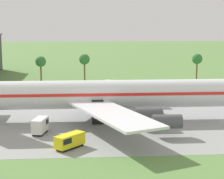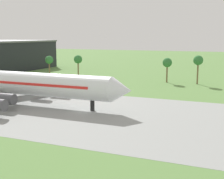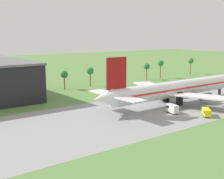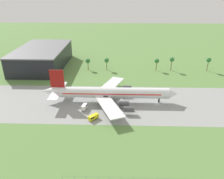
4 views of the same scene
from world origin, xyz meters
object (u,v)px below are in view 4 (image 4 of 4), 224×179
object	(u,v)px
baggage_tug	(93,117)
terminal_building	(42,57)
fuel_truck	(84,107)
jet_airliner	(109,93)

from	to	relation	value
baggage_tug	terminal_building	distance (m)	93.62
fuel_truck	jet_airliner	bearing A→B (deg)	36.68
baggage_tug	fuel_truck	distance (m)	11.00
baggage_tug	fuel_truck	xyz separation A→B (m)	(-5.70, 9.41, 0.26)
jet_airliner	fuel_truck	bearing A→B (deg)	-143.32
baggage_tug	fuel_truck	world-z (taller)	fuel_truck
jet_airliner	baggage_tug	bearing A→B (deg)	-110.76
fuel_truck	terminal_building	world-z (taller)	terminal_building
jet_airliner	terminal_building	xyz separation A→B (m)	(-57.05, 59.97, 2.14)
jet_airliner	fuel_truck	world-z (taller)	jet_airliner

